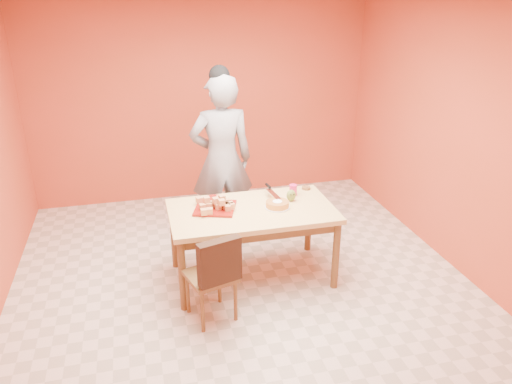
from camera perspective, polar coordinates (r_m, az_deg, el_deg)
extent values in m
plane|color=silver|center=(5.01, -1.26, -11.06)|extent=(5.00, 5.00, 0.00)
plane|color=#C8472E|center=(6.77, -6.20, 10.43)|extent=(4.50, 0.00, 4.50)
plane|color=#C8472E|center=(5.34, 22.96, 5.34)|extent=(0.00, 5.00, 5.00)
cube|color=#F0CE7E|center=(4.86, -0.47, -2.23)|extent=(1.60, 0.90, 0.05)
cube|color=brown|center=(4.89, -0.47, -3.02)|extent=(1.48, 0.78, 0.10)
cylinder|color=brown|center=(4.60, -8.40, -9.47)|extent=(0.07, 0.07, 0.71)
cylinder|color=brown|center=(5.27, -9.35, -5.03)|extent=(0.07, 0.07, 0.71)
cylinder|color=brown|center=(4.92, 9.11, -7.19)|extent=(0.07, 0.07, 0.71)
cylinder|color=brown|center=(5.56, 6.03, -3.32)|extent=(0.07, 0.07, 0.71)
imported|color=gray|center=(5.57, -3.94, 3.64)|extent=(0.71, 0.47, 1.93)
cube|color=maroon|center=(4.86, -4.69, -1.84)|extent=(0.48, 0.48, 0.02)
cylinder|color=maroon|center=(5.05, -4.78, -0.86)|extent=(0.31, 0.31, 0.01)
cylinder|color=white|center=(4.88, 2.45, -1.74)|extent=(0.25, 0.25, 0.01)
cylinder|color=orange|center=(4.86, 2.45, -1.39)|extent=(0.23, 0.23, 0.05)
cube|color=white|center=(5.01, 1.99, -0.22)|extent=(0.09, 0.29, 0.01)
ellipsoid|color=olive|center=(5.01, 4.04, -0.39)|extent=(0.12, 0.11, 0.12)
cylinder|color=#D01F5E|center=(5.15, 4.26, 0.23)|extent=(0.10, 0.10, 0.11)
cylinder|color=#3C2410|center=(5.33, 5.75, 0.47)|extent=(0.11, 0.11, 0.03)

